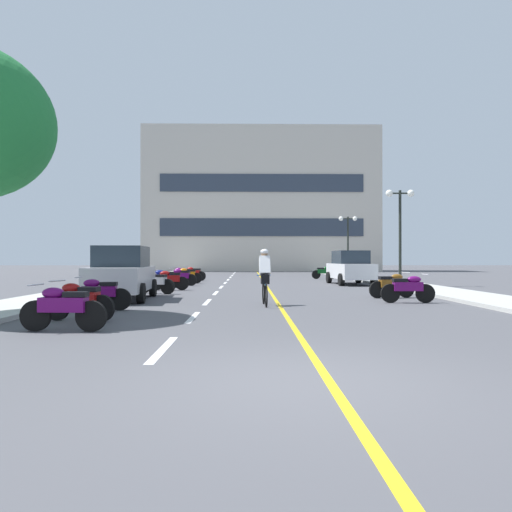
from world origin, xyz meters
name	(u,v)px	position (x,y,z in m)	size (l,w,h in m)	color
ground_plane	(261,284)	(0.00, 21.00, 0.00)	(140.00, 140.00, 0.00)	#47474C
curb_left	(142,280)	(-7.20, 24.00, 0.06)	(2.40, 72.00, 0.12)	#A8A8A3
curb_right	(376,280)	(7.20, 24.00, 0.06)	(2.40, 72.00, 0.12)	#A8A8A3
lane_dash_0	(163,349)	(-2.00, 2.00, 0.00)	(0.14, 2.20, 0.01)	silver
lane_dash_1	(193,317)	(-2.00, 6.00, 0.00)	(0.14, 2.20, 0.01)	silver
lane_dash_2	(207,302)	(-2.00, 10.00, 0.00)	(0.14, 2.20, 0.01)	silver
lane_dash_3	(216,293)	(-2.00, 14.00, 0.00)	(0.14, 2.20, 0.01)	silver
lane_dash_4	(221,287)	(-2.00, 18.00, 0.00)	(0.14, 2.20, 0.01)	silver
lane_dash_5	(225,283)	(-2.00, 22.00, 0.00)	(0.14, 2.20, 0.01)	silver
lane_dash_6	(228,280)	(-2.00, 26.00, 0.00)	(0.14, 2.20, 0.01)	silver
lane_dash_7	(230,277)	(-2.00, 30.00, 0.00)	(0.14, 2.20, 0.01)	silver
lane_dash_8	(232,275)	(-2.00, 34.00, 0.00)	(0.14, 2.20, 0.01)	silver
lane_dash_9	(234,274)	(-2.00, 38.00, 0.00)	(0.14, 2.20, 0.01)	silver
lane_dash_10	(235,272)	(-2.00, 42.00, 0.00)	(0.14, 2.20, 0.01)	silver
lane_dash_11	(236,271)	(-2.00, 46.00, 0.00)	(0.14, 2.20, 0.01)	silver
centre_line_yellow	(263,281)	(0.25, 24.00, 0.00)	(0.12, 66.00, 0.01)	gold
office_building	(261,201)	(0.76, 48.18, 7.80)	(25.55, 6.48, 15.61)	beige
street_lamp_mid	(400,214)	(7.05, 18.77, 3.65)	(1.46, 0.36, 4.78)	black
street_lamp_far	(348,231)	(7.22, 32.38, 3.54)	(1.46, 0.36, 4.62)	black
parked_car_near	(122,273)	(-4.96, 10.87, 0.92)	(2.14, 4.30, 1.82)	black
parked_car_mid	(350,267)	(4.84, 20.34, 0.92)	(2.11, 4.29, 1.82)	black
motorcycle_0	(63,307)	(-4.25, 3.81, 0.47)	(1.70, 0.60, 0.92)	black
motorcycle_1	(79,300)	(-4.49, 5.36, 0.47)	(1.68, 0.64, 0.92)	black
motorcycle_2	(99,293)	(-4.71, 7.52, 0.47)	(1.70, 0.60, 0.92)	black
motorcycle_3	(408,288)	(4.38, 9.60, 0.47)	(1.70, 0.60, 0.92)	black
motorcycle_4	(392,285)	(4.44, 11.51, 0.47)	(1.69, 0.61, 0.92)	black
motorcycle_5	(155,282)	(-4.37, 13.56, 0.47)	(1.64, 0.80, 0.92)	black
motorcycle_6	(169,280)	(-4.17, 15.72, 0.47)	(1.70, 0.60, 0.92)	black
motorcycle_7	(164,278)	(-4.70, 17.46, 0.47)	(1.69, 0.61, 0.92)	black
motorcycle_8	(181,276)	(-4.16, 19.34, 0.47)	(1.68, 0.66, 0.92)	black
motorcycle_9	(187,275)	(-4.13, 21.50, 0.47)	(1.70, 0.60, 0.92)	black
motorcycle_10	(182,274)	(-4.63, 23.00, 0.47)	(1.68, 0.66, 0.92)	black
motorcycle_11	(193,273)	(-4.16, 24.76, 0.47)	(1.63, 0.81, 0.92)	black
motorcycle_12	(324,272)	(4.51, 27.19, 0.47)	(1.70, 0.60, 0.92)	black
cyclist_rider	(265,276)	(-0.18, 8.91, 0.89)	(0.42, 1.77, 1.71)	black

